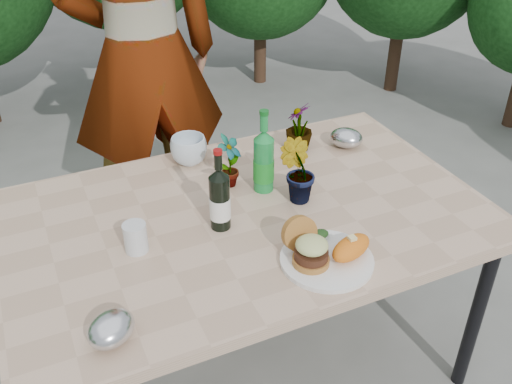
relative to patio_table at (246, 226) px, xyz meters
name	(u,v)px	position (x,y,z in m)	size (l,w,h in m)	color
ground	(248,363)	(0.00, 0.00, -0.69)	(80.00, 80.00, 0.00)	slate
patio_table	(246,226)	(0.00, 0.00, 0.00)	(1.60, 1.00, 0.75)	tan
dinner_plate	(327,260)	(0.12, -0.33, 0.06)	(0.28, 0.28, 0.01)	white
burger_stack	(308,247)	(0.06, -0.31, 0.12)	(0.11, 0.16, 0.11)	#B7722D
sweet_potato	(351,248)	(0.18, -0.35, 0.10)	(0.15, 0.08, 0.06)	orange
grilled_veg	(317,236)	(0.13, -0.24, 0.09)	(0.08, 0.05, 0.03)	olive
wine_bottle	(220,200)	(-0.11, -0.04, 0.16)	(0.07, 0.07, 0.28)	black
sparkling_water	(264,162)	(0.12, 0.11, 0.17)	(0.07, 0.07, 0.31)	#178336
plastic_cup	(136,238)	(-0.38, -0.04, 0.10)	(0.07, 0.07, 0.10)	silver
seedling_left	(229,161)	(0.02, 0.18, 0.16)	(0.11, 0.07, 0.20)	#226121
seedling_mid	(297,172)	(0.19, 0.00, 0.17)	(0.12, 0.10, 0.22)	#1F511B
seedling_right	(299,127)	(0.37, 0.32, 0.15)	(0.11, 0.11, 0.19)	#285F20
blue_bowl	(189,150)	(-0.06, 0.39, 0.11)	(0.14, 0.14, 0.11)	silver
foil_packet_left	(111,329)	(-0.53, -0.37, 0.10)	(0.13, 0.11, 0.08)	silver
foil_packet_right	(346,138)	(0.55, 0.26, 0.10)	(0.13, 0.11, 0.08)	#B3B6BA
person	(143,57)	(-0.07, 0.95, 0.30)	(0.72, 0.47, 1.98)	#9B6B4D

